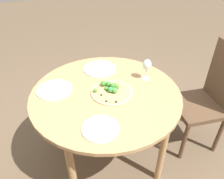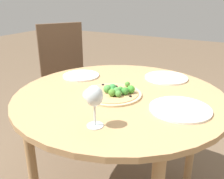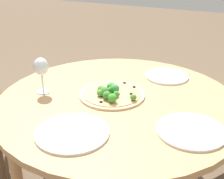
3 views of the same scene
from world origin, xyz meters
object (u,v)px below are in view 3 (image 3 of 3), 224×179
Objects in this scene: plate_far at (191,131)px; pizza at (111,93)px; plate_side at (167,76)px; plate_near at (72,133)px; wine_glass at (41,68)px.

pizza is at bearing -111.24° from plate_far.
plate_far is at bearing 68.76° from pizza.
plate_side is (-0.32, 0.17, -0.01)m from pizza.
plate_near is 0.68m from plate_side.
plate_near is at bearing -64.39° from plate_far.
plate_side is (-0.41, 0.48, -0.11)m from wine_glass.
wine_glass reaches higher than pizza.
pizza reaches higher than plate_side.
plate_side is at bearing 152.27° from pizza.
wine_glass is (0.09, -0.31, 0.11)m from pizza.
plate_far is (-0.19, 0.39, 0.00)m from plate_near.
plate_far is at bearing 24.55° from plate_side.
pizza is 1.35× the size of plate_side.
plate_side is at bearing 130.63° from wine_glass.
wine_glass reaches higher than plate_near.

